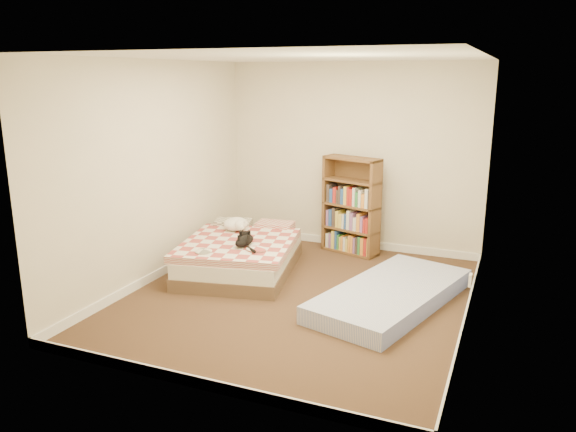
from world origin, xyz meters
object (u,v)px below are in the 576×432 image
at_px(bed, 242,254).
at_px(bookshelf, 351,216).
at_px(black_cat, 246,240).
at_px(white_dog, 236,224).
at_px(floor_mattress, 391,295).

xyz_separation_m(bed, bookshelf, (1.02, 1.21, 0.29)).
bearing_deg(black_cat, white_dog, 104.32).
xyz_separation_m(floor_mattress, black_cat, (-1.73, 0.07, 0.38)).
height_order(bookshelf, black_cat, bookshelf).
relative_size(bed, white_dog, 5.36).
bearing_deg(black_cat, floor_mattress, -25.55).
bearing_deg(white_dog, bookshelf, 32.72).
bearing_deg(black_cat, bookshelf, 36.77).
bearing_deg(white_dog, floor_mattress, -19.93).
bearing_deg(bed, bookshelf, 38.32).
xyz_separation_m(bed, black_cat, (0.18, -0.25, 0.26)).
xyz_separation_m(bed, floor_mattress, (1.91, -0.32, -0.12)).
distance_m(bookshelf, white_dog, 1.55).
height_order(floor_mattress, black_cat, black_cat).
distance_m(floor_mattress, white_dog, 2.24).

